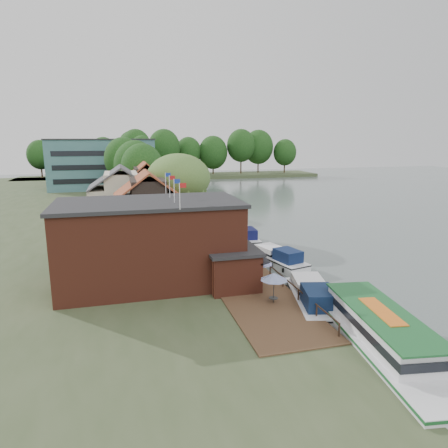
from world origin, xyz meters
TOP-DOWN VIEW (x-y plane):
  - ground at (0.00, 0.00)m, footprint 260.00×260.00m
  - land_bank at (-30.00, 35.00)m, footprint 50.00×140.00m
  - quay_deck at (-8.00, 10.00)m, footprint 6.00×50.00m
  - quay_rail at (-5.30, 10.50)m, footprint 0.20×49.00m
  - pub at (-14.00, -1.00)m, footprint 20.00×11.00m
  - hotel_block at (-22.00, 70.00)m, footprint 25.40×12.40m
  - cottage_a at (-15.00, 14.00)m, footprint 8.60×7.60m
  - cottage_b at (-18.00, 24.00)m, footprint 9.60×8.60m
  - cottage_c at (-14.00, 33.00)m, footprint 7.60×7.60m
  - willow at (-10.50, 19.00)m, footprint 8.60×8.60m
  - umbrella_0 at (-7.35, -7.97)m, footprint 2.12×2.12m
  - umbrella_1 at (-6.98, -4.10)m, footprint 2.00×2.00m
  - umbrella_2 at (-7.75, -0.16)m, footprint 2.06×2.06m
  - umbrella_3 at (-7.40, 1.03)m, footprint 2.35×2.35m
  - umbrella_4 at (-7.95, 4.05)m, footprint 2.15×2.15m
  - cruiser_0 at (-3.89, -7.62)m, footprint 5.56×10.55m
  - cruiser_1 at (-2.30, 3.49)m, footprint 5.20×9.55m
  - cruiser_2 at (-2.92, 13.79)m, footprint 3.41×9.48m
  - cruiser_3 at (-2.74, 24.50)m, footprint 4.02×9.30m
  - tour_boat at (-3.15, -15.68)m, footprint 5.87×14.42m
  - swan at (-1.80, -12.68)m, footprint 0.44×0.44m
  - bank_tree_0 at (-14.04, 40.03)m, footprint 7.77×7.77m
  - bank_tree_1 at (-14.83, 48.51)m, footprint 8.74×8.74m
  - bank_tree_2 at (-17.07, 56.88)m, footprint 8.36×8.36m
  - bank_tree_3 at (-11.72, 78.51)m, footprint 6.41×6.41m
  - bank_tree_4 at (-13.09, 84.44)m, footprint 8.53×8.53m
  - bank_tree_5 at (-11.39, 95.72)m, footprint 6.28×6.28m

SIDE VIEW (x-z plane):
  - ground at x=0.00m, z-range 0.00..0.00m
  - swan at x=-1.80m, z-range 0.00..0.44m
  - land_bank at x=-30.00m, z-range 0.00..1.00m
  - quay_deck at x=-8.00m, z-range 1.00..1.10m
  - cruiser_3 at x=-2.74m, z-range 0.00..2.15m
  - cruiser_1 at x=-2.30m, z-range 0.00..2.17m
  - cruiser_2 at x=-2.92m, z-range 0.00..2.25m
  - cruiser_0 at x=-3.89m, z-range 0.00..2.45m
  - quay_rail at x=-5.30m, z-range 1.00..2.00m
  - tour_boat at x=-3.15m, z-range 0.00..3.06m
  - umbrella_0 at x=-7.35m, z-range 1.10..3.48m
  - umbrella_1 at x=-6.98m, z-range 1.10..3.48m
  - umbrella_2 at x=-7.75m, z-range 1.10..3.48m
  - umbrella_3 at x=-7.40m, z-range 1.10..3.48m
  - umbrella_4 at x=-7.95m, z-range 1.10..3.48m
  - pub at x=-14.00m, z-range 1.00..8.30m
  - cottage_a at x=-15.00m, z-range 1.00..9.50m
  - cottage_b at x=-18.00m, z-range 1.00..9.50m
  - cottage_c at x=-14.00m, z-range 1.00..9.50m
  - willow at x=-10.50m, z-range 1.00..11.43m
  - bank_tree_5 at x=-11.39m, z-range 1.00..12.02m
  - bank_tree_0 at x=-14.04m, z-range 1.00..12.52m
  - bank_tree_1 at x=-14.83m, z-range 1.00..13.02m
  - hotel_block at x=-22.00m, z-range 1.00..13.30m
  - bank_tree_2 at x=-17.07m, z-range 1.00..13.63m
  - bank_tree_3 at x=-11.72m, z-range 1.00..14.15m
  - bank_tree_4 at x=-13.09m, z-range 1.00..15.96m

